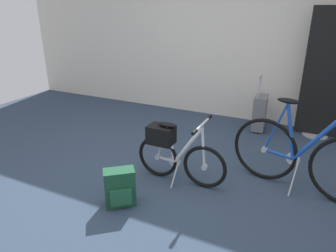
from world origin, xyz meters
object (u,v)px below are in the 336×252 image
(floor_banner_stand, at_px, (325,81))
(rolling_suitcase, at_px, (260,112))
(backpack_on_floor, at_px, (120,188))
(folding_bike_foreground, at_px, (174,150))
(display_bike_left, at_px, (303,156))

(floor_banner_stand, distance_m, rolling_suitcase, 0.98)
(backpack_on_floor, bearing_deg, floor_banner_stand, 58.34)
(folding_bike_foreground, distance_m, rolling_suitcase, 1.98)
(display_bike_left, bearing_deg, folding_bike_foreground, -163.36)
(display_bike_left, bearing_deg, floor_banner_stand, 86.03)
(folding_bike_foreground, relative_size, display_bike_left, 0.69)
(floor_banner_stand, relative_size, backpack_on_floor, 4.87)
(floor_banner_stand, distance_m, backpack_on_floor, 3.21)
(floor_banner_stand, relative_size, folding_bike_foreground, 1.77)
(floor_banner_stand, relative_size, rolling_suitcase, 2.18)
(rolling_suitcase, relative_size, backpack_on_floor, 2.23)
(folding_bike_foreground, distance_m, backpack_on_floor, 0.72)
(floor_banner_stand, relative_size, display_bike_left, 1.22)
(rolling_suitcase, bearing_deg, folding_bike_foreground, -106.66)
(floor_banner_stand, bearing_deg, folding_bike_foreground, -123.98)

